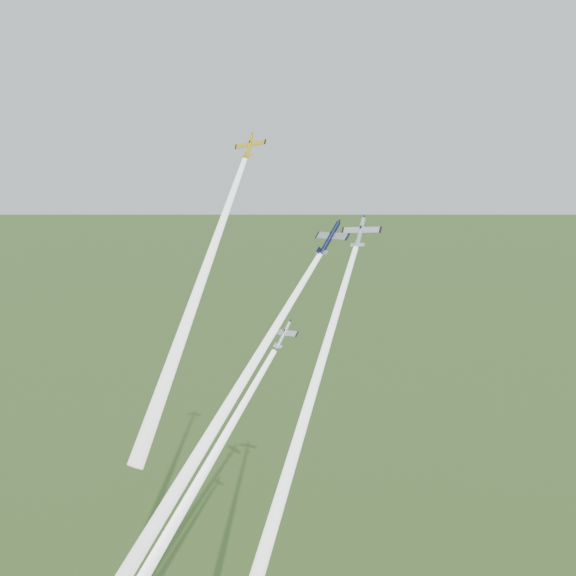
# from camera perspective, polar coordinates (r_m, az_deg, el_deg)

# --- Properties ---
(plane_yellow) EXTENTS (7.78, 5.50, 6.78)m
(plane_yellow) POSITION_cam_1_polar(r_m,az_deg,el_deg) (141.30, -3.06, 11.16)
(plane_yellow) COLOR gold
(smoke_trail_yellow) EXTENTS (5.57, 40.58, 47.75)m
(smoke_trail_yellow) POSITION_cam_1_polar(r_m,az_deg,el_deg) (126.13, -7.35, -0.80)
(smoke_trail_yellow) COLOR white
(plane_navy) EXTENTS (10.02, 9.58, 7.99)m
(plane_navy) POSITION_cam_1_polar(r_m,az_deg,el_deg) (128.38, 3.32, 3.96)
(plane_navy) COLOR #0B1533
(smoke_trail_navy) EXTENTS (20.69, 41.26, 52.11)m
(smoke_trail_navy) POSITION_cam_1_polar(r_m,az_deg,el_deg) (122.66, -5.22, -9.94)
(smoke_trail_navy) COLOR white
(plane_silver_right) EXTENTS (8.19, 5.90, 7.15)m
(plane_silver_right) POSITION_cam_1_polar(r_m,az_deg,el_deg) (130.72, 5.75, 4.42)
(plane_silver_right) COLOR silver
(smoke_trail_silver_right) EXTENTS (3.69, 50.21, 59.33)m
(smoke_trail_silver_right) POSITION_cam_1_polar(r_m,az_deg,el_deg) (116.69, 0.56, -12.64)
(smoke_trail_silver_right) COLOR white
(plane_silver_low) EXTENTS (7.31, 7.24, 6.51)m
(plane_silver_low) POSITION_cam_1_polar(r_m,az_deg,el_deg) (126.67, -0.35, -3.71)
(plane_silver_low) COLOR #A7ADB5
(smoke_trail_silver_low) EXTENTS (19.51, 43.38, 53.98)m
(smoke_trail_silver_low) POSITION_cam_1_polar(r_m,az_deg,el_deg) (125.68, -9.23, -18.29)
(smoke_trail_silver_low) COLOR white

